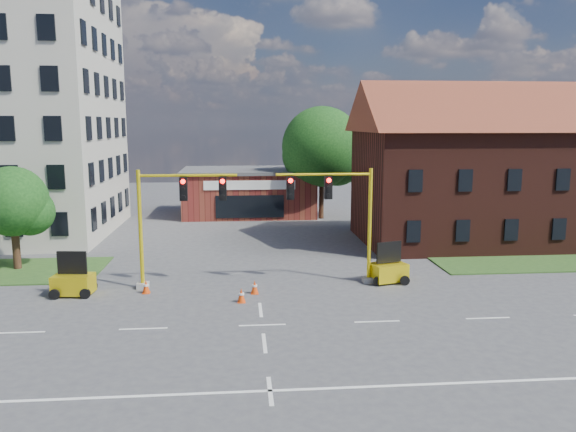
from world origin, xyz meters
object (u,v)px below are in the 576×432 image
object	(u,v)px
signal_mast_east	(339,212)
trailer_east	(388,270)
signal_mast_west	(172,214)
trailer_west	(73,282)
pickup_white	(449,237)

from	to	relation	value
signal_mast_east	trailer_east	size ratio (longest dim) A/B	2.88
signal_mast_west	trailer_west	size ratio (longest dim) A/B	2.89
signal_mast_east	trailer_east	world-z (taller)	signal_mast_east
trailer_west	signal_mast_east	bearing A→B (deg)	10.41
trailer_west	trailer_east	world-z (taller)	trailer_west
trailer_west	trailer_east	distance (m)	16.37
signal_mast_west	trailer_west	distance (m)	5.95
trailer_west	pickup_white	bearing A→B (deg)	27.51
pickup_white	signal_mast_east	bearing A→B (deg)	119.07
trailer_east	trailer_west	bearing A→B (deg)	166.62
signal_mast_east	trailer_east	distance (m)	4.25
trailer_west	trailer_east	size ratio (longest dim) A/B	1.00
trailer_east	pickup_white	size ratio (longest dim) A/B	0.36
signal_mast_west	pickup_white	distance (m)	19.64
trailer_east	pickup_white	xyz separation A→B (m)	(6.33, 7.77, 0.16)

